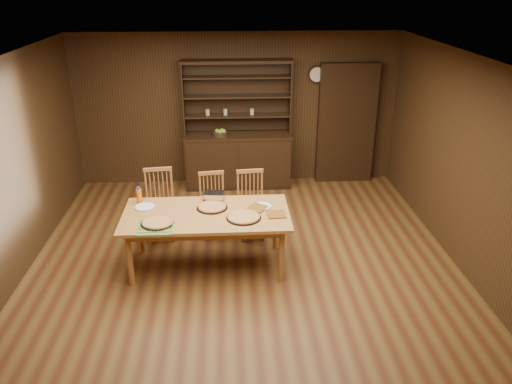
{
  "coord_description": "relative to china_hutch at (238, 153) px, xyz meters",
  "views": [
    {
      "loc": [
        -0.17,
        -5.44,
        3.47
      ],
      "look_at": [
        0.18,
        0.4,
        0.89
      ],
      "focal_mm": 35.0,
      "sensor_mm": 36.0,
      "label": 1
    }
  ],
  "objects": [
    {
      "name": "wall_clock",
      "position": [
        1.35,
        0.2,
        1.3
      ],
      "size": [
        0.3,
        0.05,
        0.3
      ],
      "color": "black",
      "rests_on": "room_shell"
    },
    {
      "name": "fruit_bowl",
      "position": [
        -0.29,
        -0.07,
        0.39
      ],
      "size": [
        0.27,
        0.27,
        0.12
      ],
      "color": "black",
      "rests_on": "china_hutch"
    },
    {
      "name": "pot_holder_b",
      "position": [
        0.18,
        -2.55,
        0.16
      ],
      "size": [
        0.31,
        0.31,
        0.02
      ],
      "primitive_type": "cube",
      "rotation": [
        0.0,
        0.0,
        -0.62
      ],
      "color": "red",
      "rests_on": "dining_table"
    },
    {
      "name": "chair_center",
      "position": [
        -0.4,
        -1.77,
        -0.11
      ],
      "size": [
        0.42,
        0.41,
        0.92
      ],
      "rotation": [
        0.0,
        0.0,
        0.13
      ],
      "color": "#B1683C",
      "rests_on": "floor"
    },
    {
      "name": "chair_right",
      "position": [
        0.14,
        -1.83,
        -0.09
      ],
      "size": [
        0.43,
        0.41,
        0.97
      ],
      "rotation": [
        0.0,
        0.0,
        0.09
      ],
      "color": "#B1683C",
      "rests_on": "floor"
    },
    {
      "name": "pot_holder_a",
      "position": [
        0.4,
        -2.74,
        0.16
      ],
      "size": [
        0.23,
        0.23,
        0.02
      ],
      "primitive_type": "cube",
      "rotation": [
        0.0,
        0.0,
        0.05
      ],
      "color": "red",
      "rests_on": "dining_table"
    },
    {
      "name": "pizza_center",
      "position": [
        -0.39,
        -2.5,
        0.17
      ],
      "size": [
        0.39,
        0.39,
        0.04
      ],
      "color": "black",
      "rests_on": "dining_table"
    },
    {
      "name": "room_shell",
      "position": [
        0.0,
        -2.75,
        0.98
      ],
      "size": [
        6.0,
        6.0,
        6.0
      ],
      "color": "silver",
      "rests_on": "floor"
    },
    {
      "name": "floor",
      "position": [
        0.0,
        -2.75,
        -0.6
      ],
      "size": [
        6.0,
        6.0,
        0.0
      ],
      "primitive_type": "plane",
      "color": "brown",
      "rests_on": "ground"
    },
    {
      "name": "doorway",
      "position": [
        1.9,
        0.15,
        0.45
      ],
      "size": [
        1.0,
        0.18,
        2.1
      ],
      "primitive_type": "cube",
      "color": "black",
      "rests_on": "floor"
    },
    {
      "name": "plate_right",
      "position": [
        0.25,
        -2.5,
        0.16
      ],
      "size": [
        0.25,
        0.25,
        0.02
      ],
      "color": "white",
      "rests_on": "dining_table"
    },
    {
      "name": "juice_bottle",
      "position": [
        -1.33,
        -2.27,
        0.25
      ],
      "size": [
        0.07,
        0.07,
        0.21
      ],
      "color": "orange",
      "rests_on": "dining_table"
    },
    {
      "name": "cooling_rack",
      "position": [
        -1.03,
        -2.99,
        0.16
      ],
      "size": [
        0.51,
        0.51,
        0.02
      ],
      "primitive_type": null,
      "rotation": [
        0.0,
        0.0,
        -0.4
      ],
      "color": "green",
      "rests_on": "dining_table"
    },
    {
      "name": "chair_left",
      "position": [
        -1.14,
        -1.8,
        -0.06
      ],
      "size": [
        0.46,
        0.44,
        1.01
      ],
      "rotation": [
        0.0,
        0.0,
        0.12
      ],
      "color": "#B1683C",
      "rests_on": "floor"
    },
    {
      "name": "plate_left",
      "position": [
        -1.24,
        -2.44,
        0.16
      ],
      "size": [
        0.26,
        0.26,
        0.02
      ],
      "color": "white",
      "rests_on": "dining_table"
    },
    {
      "name": "china_hutch",
      "position": [
        0.0,
        0.0,
        0.0
      ],
      "size": [
        1.84,
        0.52,
        2.17
      ],
      "color": "black",
      "rests_on": "floor"
    },
    {
      "name": "pizza_right",
      "position": [
        -0.0,
        -2.81,
        0.17
      ],
      "size": [
        0.42,
        0.42,
        0.04
      ],
      "color": "black",
      "rests_on": "dining_table"
    },
    {
      "name": "dining_table",
      "position": [
        -0.46,
        -2.64,
        0.08
      ],
      "size": [
        2.05,
        1.03,
        0.75
      ],
      "color": "#CA9146",
      "rests_on": "floor"
    },
    {
      "name": "foil_dish",
      "position": [
        -0.37,
        -2.25,
        0.21
      ],
      "size": [
        0.27,
        0.21,
        0.1
      ],
      "primitive_type": "cube",
      "rotation": [
        0.0,
        0.0,
        -0.11
      ],
      "color": "white",
      "rests_on": "dining_table"
    },
    {
      "name": "pizza_left",
      "position": [
        -1.02,
        -2.89,
        0.17
      ],
      "size": [
        0.39,
        0.39,
        0.04
      ],
      "color": "black",
      "rests_on": "dining_table"
    }
  ]
}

